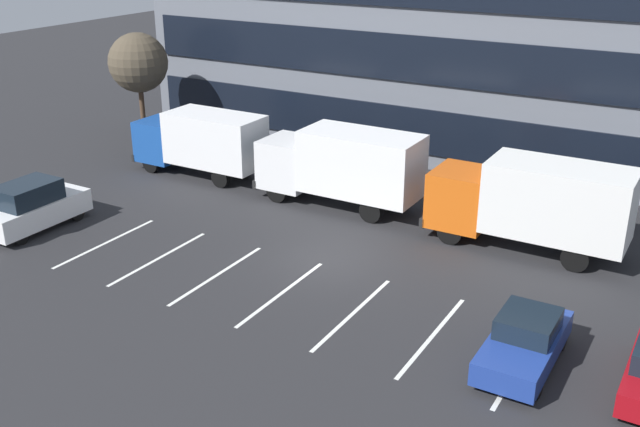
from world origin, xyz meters
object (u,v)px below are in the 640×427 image
at_px(box_truck_orange, 532,201).
at_px(suv_white, 32,206).
at_px(box_truck_white, 342,164).
at_px(bare_tree, 138,63).
at_px(box_truck_blue, 201,140).
at_px(sedan_navy, 525,341).

relative_size(box_truck_orange, suv_white, 1.71).
xyz_separation_m(box_truck_white, bare_tree, (-14.77, 3.27, 2.55)).
bearing_deg(bare_tree, box_truck_orange, -8.93).
height_order(suv_white, bare_tree, bare_tree).
xyz_separation_m(box_truck_white, box_truck_blue, (-8.05, 0.19, -0.15)).
bearing_deg(box_truck_white, bare_tree, 167.52).
distance_m(box_truck_orange, sedan_navy, 8.40).
bearing_deg(box_truck_blue, sedan_navy, -24.67).
bearing_deg(box_truck_orange, box_truck_white, 177.38).
height_order(sedan_navy, suv_white, suv_white).
height_order(box_truck_white, bare_tree, bare_tree).
relative_size(box_truck_orange, box_truck_blue, 1.10).
xyz_separation_m(box_truck_orange, box_truck_white, (-8.54, 0.39, -0.03)).
xyz_separation_m(box_truck_blue, suv_white, (-1.76, -8.93, -0.85)).
distance_m(box_truck_orange, bare_tree, 23.73).
xyz_separation_m(box_truck_blue, bare_tree, (-6.72, 3.08, 2.70)).
distance_m(box_truck_orange, box_truck_blue, 16.60).
bearing_deg(sedan_navy, box_truck_orange, 104.91).
bearing_deg(bare_tree, sedan_navy, -24.66).
xyz_separation_m(box_truck_blue, sedan_navy, (18.72, -8.60, -1.10)).
relative_size(box_truck_orange, box_truck_white, 1.02).
bearing_deg(box_truck_white, box_truck_blue, 178.65).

